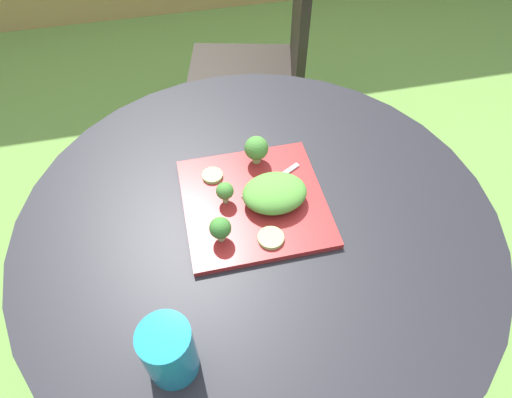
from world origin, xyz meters
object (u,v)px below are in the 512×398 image
(patio_chair, at_px, (268,58))
(salad_plate, at_px, (254,202))
(drinking_glass, at_px, (170,353))
(fork, at_px, (268,185))

(patio_chair, xyz_separation_m, salad_plate, (-0.24, -0.84, 0.22))
(salad_plate, distance_m, drinking_glass, 0.37)
(fork, bearing_deg, drinking_glass, -125.50)
(salad_plate, xyz_separation_m, drinking_glass, (-0.20, -0.31, 0.05))
(salad_plate, xyz_separation_m, fork, (0.04, 0.03, 0.01))
(salad_plate, relative_size, fork, 2.10)
(patio_chair, bearing_deg, drinking_glass, -111.01)
(patio_chair, height_order, drinking_glass, patio_chair)
(drinking_glass, height_order, fork, drinking_glass)
(salad_plate, bearing_deg, drinking_glass, -123.61)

